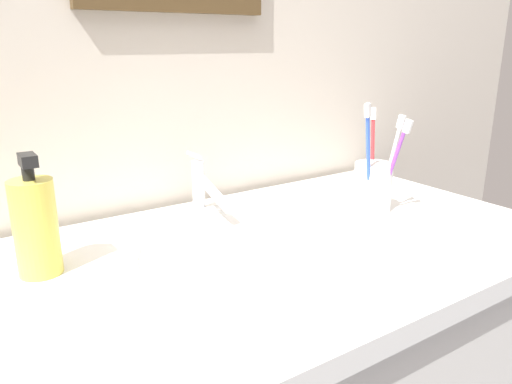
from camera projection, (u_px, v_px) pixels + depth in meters
name	position (u px, v px, depth m)	size (l,w,h in m)	color
tiled_wall_back	(169.00, 22.00, 0.94)	(2.23, 0.04, 2.40)	beige
sink_basin	(267.00, 271.00, 0.79)	(0.45, 0.45, 0.10)	white
faucet	(202.00, 188.00, 0.93)	(0.02, 0.16, 0.11)	silver
toothbrush_cup	(373.00, 187.00, 0.96)	(0.07, 0.07, 0.09)	white
toothbrush_purple	(396.00, 160.00, 0.91)	(0.02, 0.06, 0.18)	purple
toothbrush_red	(373.00, 150.00, 0.97)	(0.04, 0.05, 0.19)	red
toothbrush_blue	(368.00, 153.00, 0.90)	(0.05, 0.02, 0.21)	blue
toothbrush_white	(392.00, 157.00, 0.92)	(0.02, 0.04, 0.19)	white
soap_dispenser	(35.00, 226.00, 0.68)	(0.06, 0.06, 0.18)	#DBCC4C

